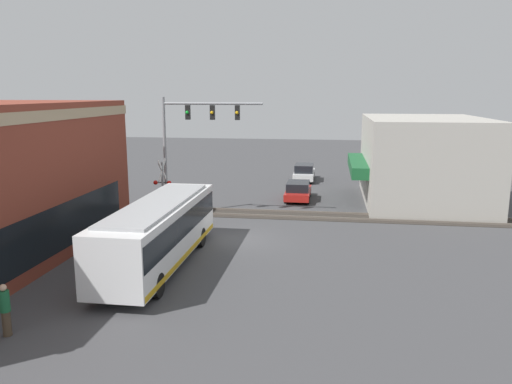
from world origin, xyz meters
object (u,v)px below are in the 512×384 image
at_px(crossing_signal, 163,183).
at_px(pedestrian_by_lamp, 5,309).
at_px(city_bus, 159,231).
at_px(parked_car_white, 304,173).
at_px(pedestrian_at_crossing, 175,201).
at_px(parked_car_red, 298,191).

bearing_deg(crossing_signal, pedestrian_by_lamp, -179.79).
relative_size(city_bus, parked_car_white, 2.38).
distance_m(city_bus, pedestrian_at_crossing, 9.90).
relative_size(parked_car_white, pedestrian_by_lamp, 2.49).
distance_m(crossing_signal, pedestrian_by_lamp, 16.06).
relative_size(crossing_signal, pedestrian_at_crossing, 2.09).
bearing_deg(pedestrian_at_crossing, city_bus, -166.49).
distance_m(parked_car_white, pedestrian_at_crossing, 16.26).
bearing_deg(pedestrian_at_crossing, pedestrian_by_lamp, 178.58).
bearing_deg(parked_car_red, crossing_signal, 129.47).
bearing_deg(crossing_signal, pedestrian_at_crossing, -28.50).
distance_m(crossing_signal, parked_car_red, 10.72).
relative_size(crossing_signal, pedestrian_by_lamp, 2.12).
bearing_deg(pedestrian_by_lamp, city_bus, -20.53).
relative_size(crossing_signal, parked_car_white, 0.85).
relative_size(city_bus, pedestrian_at_crossing, 5.87).
bearing_deg(city_bus, pedestrian_at_crossing, 13.51).
xyz_separation_m(parked_car_white, pedestrian_by_lamp, (-31.19, 8.12, 0.22)).
distance_m(city_bus, pedestrian_by_lamp, 7.81).
bearing_deg(crossing_signal, city_bus, -162.31).
distance_m(crossing_signal, pedestrian_at_crossing, 1.69).
xyz_separation_m(pedestrian_by_lamp, pedestrian_at_crossing, (16.87, -0.42, 0.01)).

